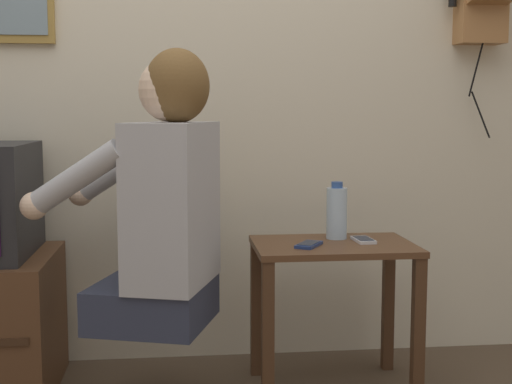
{
  "coord_description": "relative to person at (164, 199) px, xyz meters",
  "views": [
    {
      "loc": [
        -0.01,
        -1.68,
        1.0
      ],
      "look_at": [
        0.26,
        0.7,
        0.72
      ],
      "focal_mm": 50.0,
      "sensor_mm": 36.0,
      "label": 1
    }
  ],
  "objects": [
    {
      "name": "person",
      "position": [
        0.0,
        0.0,
        0.0
      ],
      "size": [
        0.64,
        0.54,
        0.9
      ],
      "rotation": [
        0.0,
        0.0,
        1.26
      ],
      "color": "#2D3347",
      "rests_on": "ground_plane"
    },
    {
      "name": "side_table",
      "position": [
        0.59,
        0.12,
        -0.3
      ],
      "size": [
        0.56,
        0.39,
        0.53
      ],
      "color": "#51331E",
      "rests_on": "ground_plane"
    },
    {
      "name": "wall_back",
      "position": [
        0.05,
        0.54,
        0.56
      ],
      "size": [
        6.8,
        0.05,
        2.55
      ],
      "color": "beige",
      "rests_on": "ground_plane"
    },
    {
      "name": "cell_phone_held",
      "position": [
        0.49,
        0.07,
        -0.17
      ],
      "size": [
        0.12,
        0.14,
        0.01
      ],
      "rotation": [
        0.0,
        0.0,
        -0.54
      ],
      "color": "navy",
      "rests_on": "side_table"
    },
    {
      "name": "water_bottle",
      "position": [
        0.62,
        0.21,
        -0.08
      ],
      "size": [
        0.07,
        0.07,
        0.21
      ],
      "color": "#ADC6DB",
      "rests_on": "side_table"
    },
    {
      "name": "cell_phone_spare",
      "position": [
        0.7,
        0.14,
        -0.17
      ],
      "size": [
        0.07,
        0.13,
        0.01
      ],
      "rotation": [
        0.0,
        0.0,
        0.05
      ],
      "color": "silver",
      "rests_on": "side_table"
    }
  ]
}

